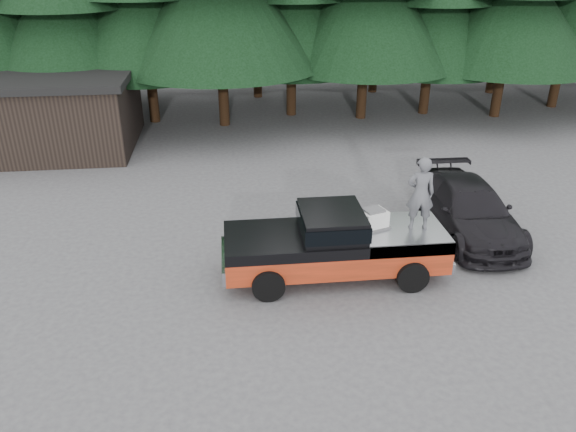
{
  "coord_description": "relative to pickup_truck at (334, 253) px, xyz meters",
  "views": [
    {
      "loc": [
        -0.89,
        -12.77,
        8.09
      ],
      "look_at": [
        0.54,
        0.0,
        1.86
      ],
      "focal_mm": 35.0,
      "sensor_mm": 36.0,
      "label": 1
    }
  ],
  "objects": [
    {
      "name": "truck_cab",
      "position": [
        -0.1,
        0.0,
        0.96
      ],
      "size": [
        1.66,
        1.9,
        0.59
      ],
      "primitive_type": "cube",
      "color": "black",
      "rests_on": "pickup_truck"
    },
    {
      "name": "parked_car",
      "position": [
        4.57,
        2.05,
        0.1
      ],
      "size": [
        2.25,
        5.34,
        1.54
      ],
      "primitive_type": "imported",
      "rotation": [
        0.0,
        0.0,
        -0.02
      ],
      "color": "black",
      "rests_on": "ground"
    },
    {
      "name": "man_on_bed",
      "position": [
        2.18,
        -0.06,
        1.66
      ],
      "size": [
        0.78,
        0.56,
        1.98
      ],
      "primitive_type": "imported",
      "rotation": [
        0.0,
        0.0,
        3.02
      ],
      "color": "#53555A",
      "rests_on": "pickup_truck"
    },
    {
      "name": "ground",
      "position": [
        -1.79,
        -0.04,
        -0.67
      ],
      "size": [
        120.0,
        120.0,
        0.0
      ],
      "primitive_type": "plane",
      "color": "#454547",
      "rests_on": "ground"
    },
    {
      "name": "air_compressor",
      "position": [
        1.03,
        0.12,
        0.89
      ],
      "size": [
        0.81,
        0.74,
        0.46
      ],
      "primitive_type": "cube",
      "rotation": [
        0.0,
        0.0,
        0.34
      ],
      "color": "white",
      "rests_on": "pickup_truck"
    },
    {
      "name": "pickup_truck",
      "position": [
        0.0,
        0.0,
        0.0
      ],
      "size": [
        6.0,
        2.04,
        1.33
      ],
      "primitive_type": null,
      "color": "red",
      "rests_on": "ground"
    },
    {
      "name": "utility_building",
      "position": [
        -10.79,
        11.96,
        1.0
      ],
      "size": [
        8.4,
        6.4,
        3.3
      ],
      "color": "black",
      "rests_on": "ground"
    }
  ]
}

